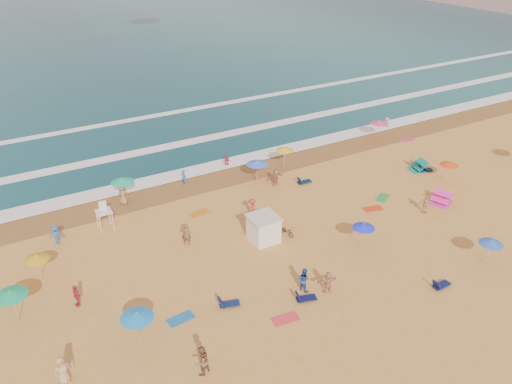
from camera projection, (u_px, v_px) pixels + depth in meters
ground at (265, 251)px, 37.38m from camera, size 220.00×220.00×0.00m
ocean at (55, 42)px, 101.38m from camera, size 220.00×140.00×0.18m
wet_sand at (197, 184)px, 46.90m from camera, size 220.00×220.00×0.00m
surf_foam at (164, 150)px, 53.57m from camera, size 200.00×18.70×0.05m
cabana at (264, 229)px, 38.22m from camera, size 2.00×2.00×2.00m
cabana_roof at (264, 217)px, 37.72m from camera, size 2.20×2.20×0.12m
bicycle at (286, 231)px, 39.11m from camera, size 0.95×1.60×0.80m
lifeguard_stand at (105, 217)px, 39.70m from camera, size 1.20×1.20×2.10m
beach_umbrellas at (280, 207)px, 39.05m from camera, size 49.24×31.02×0.76m
loungers at (354, 264)px, 35.73m from camera, size 39.01×20.39×0.34m
towels at (337, 263)px, 36.07m from camera, size 52.76×26.29×0.03m
popup_tents at (430, 179)px, 46.40m from camera, size 5.64×7.81×1.20m
beachgoers at (210, 225)px, 39.15m from camera, size 51.41×23.69×2.13m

